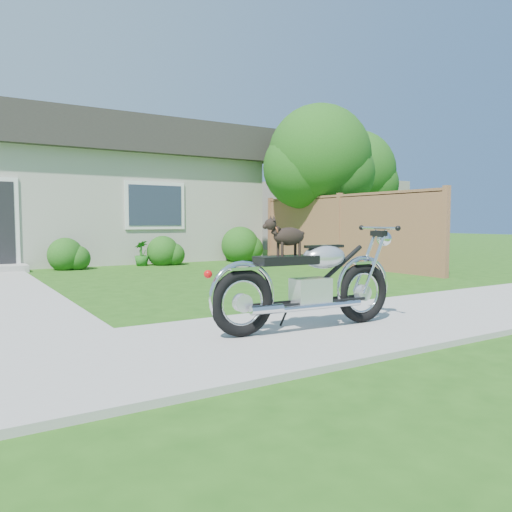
{
  "coord_description": "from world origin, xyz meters",
  "views": [
    {
      "loc": [
        -2.38,
        -4.12,
        1.17
      ],
      "look_at": [
        0.8,
        1.0,
        0.75
      ],
      "focal_mm": 35.0,
      "sensor_mm": 36.0,
      "label": 1
    }
  ],
  "objects_px": {
    "motorcycle_with_dog": "(310,281)",
    "house": "(39,188)",
    "potted_plant_right": "(142,253)",
    "tree_near": "(324,161)",
    "fence": "(339,230)",
    "tree_far": "(359,175)"
  },
  "relations": [
    {
      "from": "tree_near",
      "to": "motorcycle_with_dog",
      "type": "relative_size",
      "value": 2.03
    },
    {
      "from": "fence",
      "to": "potted_plant_right",
      "type": "bearing_deg",
      "value": 147.23
    },
    {
      "from": "fence",
      "to": "tree_near",
      "type": "bearing_deg",
      "value": 65.71
    },
    {
      "from": "fence",
      "to": "house",
      "type": "bearing_deg",
      "value": 135.26
    },
    {
      "from": "tree_near",
      "to": "potted_plant_right",
      "type": "relative_size",
      "value": 6.83
    },
    {
      "from": "tree_far",
      "to": "potted_plant_right",
      "type": "bearing_deg",
      "value": -172.99
    },
    {
      "from": "potted_plant_right",
      "to": "tree_near",
      "type": "bearing_deg",
      "value": -15.66
    },
    {
      "from": "house",
      "to": "tree_near",
      "type": "relative_size",
      "value": 2.79
    },
    {
      "from": "house",
      "to": "potted_plant_right",
      "type": "relative_size",
      "value": 19.04
    },
    {
      "from": "fence",
      "to": "motorcycle_with_dog",
      "type": "distance_m",
      "value": 7.95
    },
    {
      "from": "tree_near",
      "to": "motorcycle_with_dog",
      "type": "xyz_separation_m",
      "value": [
        -6.09,
        -7.16,
        -2.35
      ]
    },
    {
      "from": "house",
      "to": "tree_near",
      "type": "xyz_separation_m",
      "value": [
        6.94,
        -4.84,
        0.74
      ]
    },
    {
      "from": "tree_far",
      "to": "potted_plant_right",
      "type": "height_order",
      "value": "tree_far"
    },
    {
      "from": "tree_near",
      "to": "potted_plant_right",
      "type": "distance_m",
      "value": 5.78
    },
    {
      "from": "motorcycle_with_dog",
      "to": "house",
      "type": "bearing_deg",
      "value": 97.89
    },
    {
      "from": "potted_plant_right",
      "to": "house",
      "type": "bearing_deg",
      "value": 119.54
    },
    {
      "from": "tree_near",
      "to": "tree_far",
      "type": "bearing_deg",
      "value": 33.7
    },
    {
      "from": "fence",
      "to": "tree_near",
      "type": "xyz_separation_m",
      "value": [
        0.63,
        1.4,
        1.96
      ]
    },
    {
      "from": "tree_far",
      "to": "motorcycle_with_dog",
      "type": "relative_size",
      "value": 2.02
    },
    {
      "from": "fence",
      "to": "motorcycle_with_dog",
      "type": "bearing_deg",
      "value": -133.47
    },
    {
      "from": "fence",
      "to": "tree_near",
      "type": "height_order",
      "value": "tree_near"
    },
    {
      "from": "motorcycle_with_dog",
      "to": "tree_far",
      "type": "bearing_deg",
      "value": 48.4
    }
  ]
}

